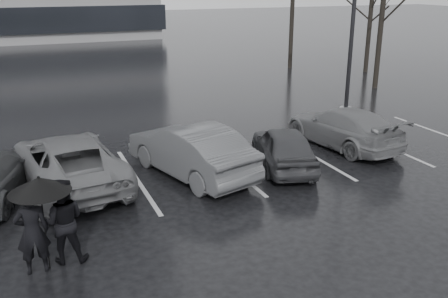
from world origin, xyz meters
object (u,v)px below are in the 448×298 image
car_east (343,127)px  pedestrian_right (63,221)px  pedestrian_left (32,232)px  car_west_b (69,161)px  car_main (284,147)px  tree_east (383,7)px  tree_ne (371,12)px  car_west_a (191,150)px  lamp_post (354,5)px

car_east → pedestrian_right: size_ratio=2.57×
pedestrian_left → car_west_b: bearing=-106.1°
car_main → tree_east: 13.31m
tree_east → tree_ne: (2.50, 4.00, -0.50)m
car_east → tree_east: 10.70m
car_west_b → pedestrian_left: bearing=68.9°
tree_east → tree_ne: 4.74m
pedestrian_left → tree_ne: size_ratio=0.24×
car_main → car_west_a: (-2.75, 0.43, 0.13)m
pedestrian_right → car_west_b: bearing=-84.9°
car_west_b → lamp_post: lamp_post is taller
car_west_b → car_west_a: bearing=164.6°
pedestrian_right → tree_east: size_ratio=0.22×
car_east → car_west_b: bearing=-7.6°
tree_east → car_west_a: bearing=-148.6°
car_west_a → tree_ne: (15.18, 11.75, 2.76)m
car_east → tree_east: size_ratio=0.56×
car_main → pedestrian_left: 7.78m
pedestrian_left → tree_ne: (19.53, 15.35, 2.65)m
car_main → tree_ne: tree_ne is taller
car_east → pedestrian_right: bearing=15.2°
car_west_b → pedestrian_left: size_ratio=2.98×
pedestrian_left → tree_ne: 24.98m
car_main → car_east: size_ratio=0.81×
car_east → lamp_post: (2.79, 3.64, 3.70)m
car_west_b → pedestrian_left: pedestrian_left is taller
car_west_a → tree_east: size_ratio=0.56×
pedestrian_right → lamp_post: lamp_post is taller
pedestrian_right → tree_ne: (18.96, 15.15, 2.63)m
pedestrian_right → lamp_post: (12.09, 7.58, 3.48)m
car_east → tree_ne: bearing=-138.5°
car_west_b → tree_east: 17.81m
car_east → tree_east: bearing=-142.5°
car_main → pedestrian_left: pedestrian_left is taller
pedestrian_right → lamp_post: 14.69m
car_west_b → lamp_post: (11.58, 3.66, 3.64)m
car_main → pedestrian_right: (-6.53, -2.97, 0.25)m
car_west_a → lamp_post: lamp_post is taller
car_east → pedestrian_left: 10.71m
car_main → pedestrian_right: 7.17m
car_west_a → tree_east: tree_east is taller
car_west_a → car_west_b: 3.30m
car_west_a → car_east: (5.53, 0.55, -0.10)m
car_west_a → car_east: 5.55m
tree_east → pedestrian_right: bearing=-145.9°
car_west_b → pedestrian_right: pedestrian_right is taller
car_main → pedestrian_right: size_ratio=2.08×
car_west_a → tree_ne: size_ratio=0.64×
car_east → tree_ne: size_ratio=0.63×
car_west_b → tree_ne: 21.77m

